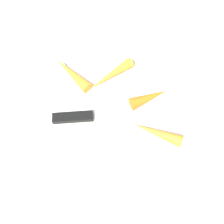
% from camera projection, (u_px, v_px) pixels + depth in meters
% --- Properties ---
extents(ground_plane, '(1.40, 1.40, 0.00)m').
position_uv_depth(ground_plane, '(112.00, 114.00, 0.67)').
color(ground_plane, '#C6B793').
extents(cutting_board, '(0.36, 0.26, 0.01)m').
position_uv_depth(cutting_board, '(112.00, 113.00, 0.67)').
color(cutting_board, silver).
rests_on(cutting_board, ground_plane).
extents(knife, '(0.20, 0.03, 0.01)m').
position_uv_depth(knife, '(79.00, 117.00, 0.65)').
color(knife, '#B7B7BC').
rests_on(knife, cutting_board).
extents(carrot_shortest, '(0.10, 0.06, 0.03)m').
position_uv_depth(carrot_shortest, '(149.00, 97.00, 0.66)').
color(carrot_shortest, orange).
rests_on(carrot_shortest, cutting_board).
extents(carrot_short, '(0.11, 0.07, 0.03)m').
position_uv_depth(carrot_short, '(157.00, 133.00, 0.63)').
color(carrot_short, orange).
rests_on(carrot_short, cutting_board).
extents(carrot_longest, '(0.11, 0.09, 0.02)m').
position_uv_depth(carrot_longest, '(112.00, 75.00, 0.69)').
color(carrot_longest, orange).
rests_on(carrot_longest, cutting_board).
extents(carrot_long, '(0.10, 0.10, 0.03)m').
position_uv_depth(carrot_long, '(72.00, 74.00, 0.69)').
color(carrot_long, orange).
rests_on(carrot_long, cutting_board).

